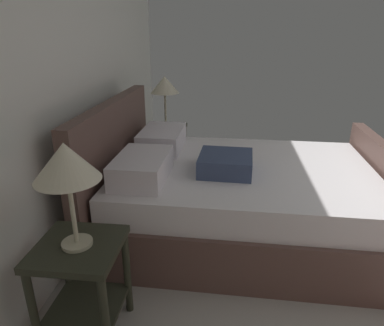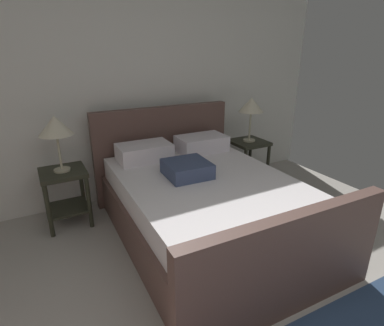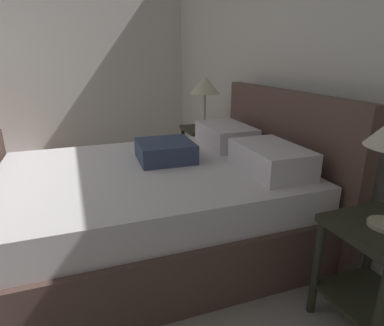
% 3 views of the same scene
% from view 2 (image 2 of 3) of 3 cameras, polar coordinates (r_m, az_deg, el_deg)
% --- Properties ---
extents(wall_back, '(5.46, 0.12, 2.87)m').
position_cam_2_polar(wall_back, '(3.79, -12.58, 14.91)').
color(wall_back, silver).
rests_on(wall_back, ground).
extents(bed, '(1.73, 2.30, 1.12)m').
position_cam_2_polar(bed, '(3.07, 2.25, -7.29)').
color(bed, brown).
rests_on(bed, ground).
extents(nightstand_right, '(0.44, 0.44, 0.60)m').
position_cam_2_polar(nightstand_right, '(4.27, 10.19, 1.45)').
color(nightstand_right, '#2A2B1F').
rests_on(nightstand_right, ground).
extents(table_lamp_right, '(0.32, 0.32, 0.57)m').
position_cam_2_polar(table_lamp_right, '(4.11, 10.77, 10.20)').
color(table_lamp_right, '#B7B293').
rests_on(table_lamp_right, nightstand_right).
extents(nightstand_left, '(0.44, 0.44, 0.60)m').
position_cam_2_polar(nightstand_left, '(3.48, -22.14, -4.33)').
color(nightstand_left, '#2A2B1F').
rests_on(nightstand_left, ground).
extents(table_lamp_left, '(0.32, 0.32, 0.56)m').
position_cam_2_polar(table_lamp_left, '(3.28, -23.66, 6.08)').
color(table_lamp_left, '#B7B293').
rests_on(table_lamp_left, nightstand_left).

